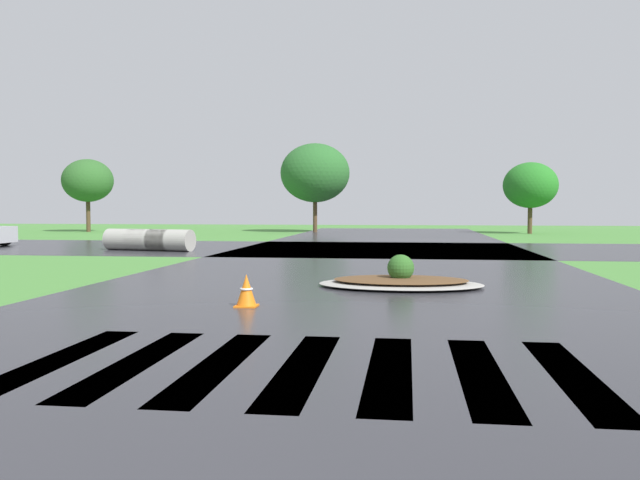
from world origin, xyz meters
TOP-DOWN VIEW (x-y plane):
  - asphalt_roadway at (0.00, 10.00)m, footprint 11.37×80.00m
  - asphalt_cross_road at (0.00, 24.31)m, footprint 90.00×10.23m
  - crosswalk_stripes at (-0.00, 4.68)m, footprint 5.85×3.24m
  - median_island at (0.94, 11.80)m, footprint 3.43×2.18m
  - drainage_pipe_stack at (-8.76, 22.18)m, footprint 3.76×1.59m
  - traffic_cone at (-1.59, 8.68)m, footprint 0.36×0.36m
  - background_treeline at (0.28, 41.05)m, footprint 47.17×5.50m

SIDE VIEW (x-z plane):
  - crosswalk_stripes at x=0.00m, z-range 0.00..0.01m
  - asphalt_roadway at x=0.00m, z-range 0.00..0.01m
  - asphalt_cross_road at x=0.00m, z-range 0.00..0.01m
  - median_island at x=0.94m, z-range -0.21..0.47m
  - traffic_cone at x=-1.59m, z-range -0.01..0.53m
  - drainage_pipe_stack at x=-8.76m, z-range 0.00..0.83m
  - background_treeline at x=0.28m, z-range 0.71..6.62m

